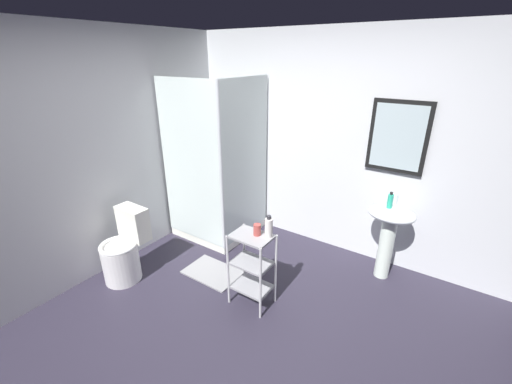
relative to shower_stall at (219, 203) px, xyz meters
name	(u,v)px	position (x,y,z in m)	size (l,w,h in m)	color
ground_plane	(240,336)	(1.22, -1.22, -0.47)	(4.20, 4.20, 0.02)	#2C2737
wall_back	(335,146)	(1.23, 0.63, 0.79)	(4.20, 0.14, 2.50)	silver
wall_left	(89,159)	(-0.63, -1.22, 0.79)	(0.10, 4.20, 2.50)	silver
shower_stall	(219,203)	(0.00, 0.00, 0.00)	(0.92, 0.92, 2.00)	white
pedestal_sink	(389,228)	(2.01, 0.30, 0.12)	(0.46, 0.37, 0.81)	white
sink_faucet	(396,199)	(2.01, 0.42, 0.40)	(0.03, 0.03, 0.10)	silver
toilet	(124,251)	(-0.26, -1.25, -0.15)	(0.37, 0.49, 0.76)	white
storage_cart	(252,264)	(1.08, -0.83, -0.03)	(0.38, 0.28, 0.74)	silver
hand_soap_bottle	(390,201)	(1.97, 0.29, 0.42)	(0.05, 0.05, 0.17)	#2DBC99
lotion_bottle_white	(269,227)	(1.21, -0.76, 0.37)	(0.07, 0.07, 0.21)	white
rinse_cup	(257,230)	(1.11, -0.79, 0.33)	(0.07, 0.07, 0.10)	#B24742
bath_mat	(213,272)	(0.47, -0.70, -0.45)	(0.60, 0.40, 0.02)	gray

